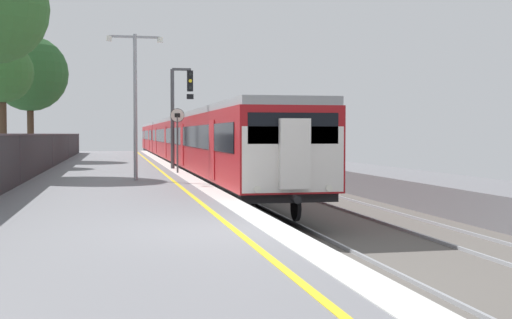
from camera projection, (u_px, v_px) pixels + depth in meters
ground at (395, 258)px, 12.28m from camera, size 17.40×110.00×1.21m
commuter_train_at_platform at (181, 140)px, 46.07m from camera, size 2.83×59.85×3.81m
signal_gantry at (178, 106)px, 32.07m from camera, size 1.10×0.24×4.83m
speed_limit_sign at (177, 132)px, 28.52m from camera, size 0.59×0.08×2.76m
platform_lamp_mid at (135, 94)px, 24.04m from camera, size 2.00×0.20×5.26m
background_tree_centre at (29, 76)px, 41.50m from camera, size 4.69×4.69×7.78m
background_tree_right at (1, 74)px, 34.29m from camera, size 3.17×3.17×6.44m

